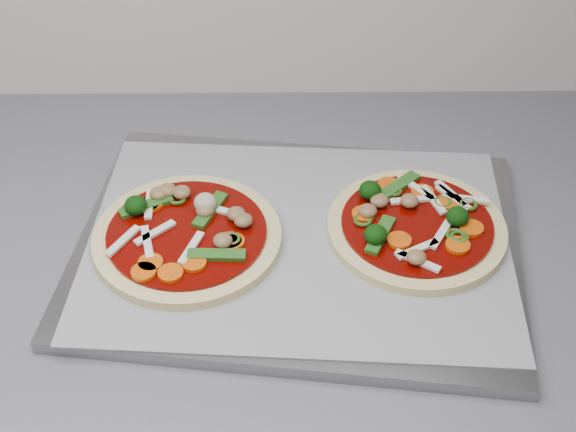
{
  "coord_description": "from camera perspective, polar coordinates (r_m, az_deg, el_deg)",
  "views": [
    {
      "loc": [
        0.14,
        0.68,
        1.48
      ],
      "look_at": [
        0.14,
        1.31,
        0.93
      ],
      "focal_mm": 50.0,
      "sensor_mm": 36.0,
      "label": 1
    }
  ],
  "objects": [
    {
      "name": "pizza_right",
      "position": [
        0.85,
        9.02,
        -0.63
      ],
      "size": [
        0.2,
        0.2,
        0.03
      ],
      "rotation": [
        0.0,
        0.0,
        -0.07
      ],
      "color": "#E2CF7E",
      "rests_on": "parchment"
    },
    {
      "name": "parchment",
      "position": [
        0.84,
        0.75,
        -1.61
      ],
      "size": [
        0.46,
        0.35,
        0.0
      ],
      "primitive_type": "cube",
      "rotation": [
        0.0,
        0.0,
        -0.07
      ],
      "color": "gray",
      "rests_on": "baking_tray"
    },
    {
      "name": "baking_tray",
      "position": [
        0.84,
        0.75,
        -2.03
      ],
      "size": [
        0.5,
        0.39,
        0.01
      ],
      "primitive_type": "cube",
      "rotation": [
        0.0,
        0.0,
        -0.13
      ],
      "color": "gray",
      "rests_on": "countertop"
    },
    {
      "name": "pizza_left",
      "position": [
        0.83,
        -7.2,
        -1.24
      ],
      "size": [
        0.23,
        0.23,
        0.03
      ],
      "rotation": [
        0.0,
        0.0,
        -0.19
      ],
      "color": "#E2CF7E",
      "rests_on": "parchment"
    },
    {
      "name": "countertop",
      "position": [
        0.88,
        -9.46,
        -3.1
      ],
      "size": [
        3.6,
        0.6,
        0.04
      ],
      "primitive_type": "cube",
      "color": "slate",
      "rests_on": "base_cabinet"
    }
  ]
}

